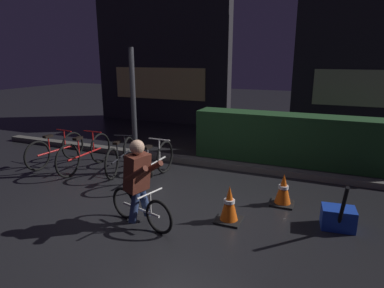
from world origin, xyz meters
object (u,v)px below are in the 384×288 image
object	(u,v)px
parked_bike_center_right	(153,163)
traffic_cone_far	(283,190)
parked_bike_leftmost	(56,150)
closed_umbrella	(342,210)
blue_crate	(338,218)
traffic_cone_near	(229,204)
parked_bike_center_left	(121,156)
parked_bike_left_mid	(85,153)
street_post	(134,112)
cyclist	(140,183)

from	to	relation	value
parked_bike_center_right	traffic_cone_far	xyz separation A→B (m)	(2.46, -0.13, -0.10)
parked_bike_leftmost	closed_umbrella	xyz separation A→B (m)	(5.76, -0.90, 0.06)
parked_bike_center_right	blue_crate	distance (m)	3.34
parked_bike_leftmost	traffic_cone_far	distance (m)	4.92
traffic_cone_near	traffic_cone_far	xyz separation A→B (m)	(0.64, 0.88, -0.01)
parked_bike_center_left	traffic_cone_near	bearing A→B (deg)	-127.28
parked_bike_center_right	blue_crate	bearing A→B (deg)	-100.19
parked_bike_center_left	parked_bike_center_right	size ratio (longest dim) A/B	0.91
parked_bike_left_mid	closed_umbrella	size ratio (longest dim) A/B	1.98
blue_crate	parked_bike_center_left	bearing A→B (deg)	168.79
street_post	parked_bike_left_mid	distance (m)	1.42
traffic_cone_near	cyclist	xyz separation A→B (m)	(-1.12, -0.57, 0.37)
street_post	parked_bike_center_right	world-z (taller)	street_post
cyclist	parked_bike_leftmost	bearing A→B (deg)	168.05
parked_bike_leftmost	parked_bike_center_right	bearing A→B (deg)	-85.95
traffic_cone_near	closed_umbrella	bearing A→B (deg)	5.81
street_post	cyclist	distance (m)	2.34
blue_crate	parked_bike_center_right	bearing A→B (deg)	169.42
traffic_cone_near	traffic_cone_far	distance (m)	1.09
parked_bike_center_left	traffic_cone_near	world-z (taller)	parked_bike_center_left
parked_bike_left_mid	closed_umbrella	xyz separation A→B (m)	(4.93, -0.88, 0.04)
parked_bike_leftmost	blue_crate	size ratio (longest dim) A/B	3.59
traffic_cone_near	closed_umbrella	world-z (taller)	closed_umbrella
parked_bike_center_right	traffic_cone_near	distance (m)	2.09
parked_bike_leftmost	parked_bike_left_mid	distance (m)	0.83
parked_bike_leftmost	parked_bike_center_left	distance (m)	1.59
parked_bike_center_right	traffic_cone_near	xyz separation A→B (m)	(1.82, -1.01, -0.09)
street_post	traffic_cone_near	world-z (taller)	street_post
parked_bike_left_mid	parked_bike_center_left	bearing A→B (deg)	-75.60
blue_crate	traffic_cone_near	bearing A→B (deg)	-164.58
parked_bike_center_right	closed_umbrella	size ratio (longest dim) A/B	1.96
street_post	parked_bike_left_mid	xyz separation A→B (m)	(-1.07, -0.27, -0.90)
parked_bike_leftmost	traffic_cone_near	distance (m)	4.41
traffic_cone_near	parked_bike_leftmost	bearing A→B (deg)	166.17
blue_crate	closed_umbrella	distance (m)	0.35
parked_bike_center_right	traffic_cone_far	distance (m)	2.47
parked_bike_left_mid	cyclist	distance (m)	2.84
parked_bike_leftmost	closed_umbrella	distance (m)	5.83
parked_bike_center_right	closed_umbrella	xyz separation A→B (m)	(3.30, -0.86, 0.04)
parked_bike_center_right	cyclist	size ratio (longest dim) A/B	1.33
street_post	parked_bike_leftmost	bearing A→B (deg)	-172.63
parked_bike_left_mid	parked_bike_center_right	xyz separation A→B (m)	(1.63, -0.02, -0.00)
cyclist	closed_umbrella	distance (m)	2.71
parked_bike_center_left	traffic_cone_far	distance (m)	3.35
blue_crate	parked_bike_left_mid	bearing A→B (deg)	172.71
parked_bike_center_left	traffic_cone_far	bearing A→B (deg)	-108.71
parked_bike_center_left	traffic_cone_near	size ratio (longest dim) A/B	2.78
street_post	traffic_cone_near	bearing A→B (deg)	-28.61
parked_bike_left_mid	cyclist	xyz separation A→B (m)	(2.33, -1.60, 0.28)
parked_bike_leftmost	parked_bike_center_left	bearing A→B (deg)	-78.91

